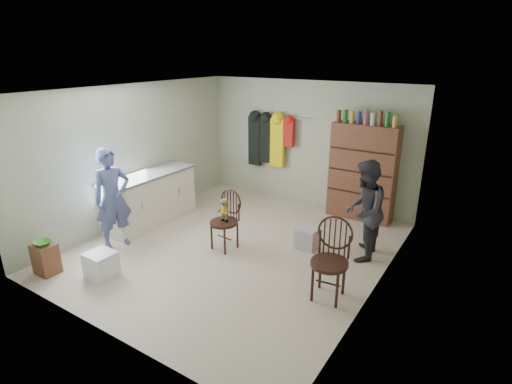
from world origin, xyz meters
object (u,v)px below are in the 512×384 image
Objects in this scene: chair_front at (226,216)px; dresser at (363,172)px; counter at (150,198)px; chair_far at (331,256)px.

dresser reaches higher than chair_front.
chair_far is at bearing -6.63° from counter.
counter is 0.90× the size of dresser.
dresser reaches higher than chair_far.
chair_front is at bearing -120.42° from dresser.
chair_far is (3.74, -0.43, 0.11)m from counter.
counter is 3.96m from dresser.
counter is at bearing -144.32° from dresser.
dresser reaches higher than counter.
chair_front reaches higher than counter.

